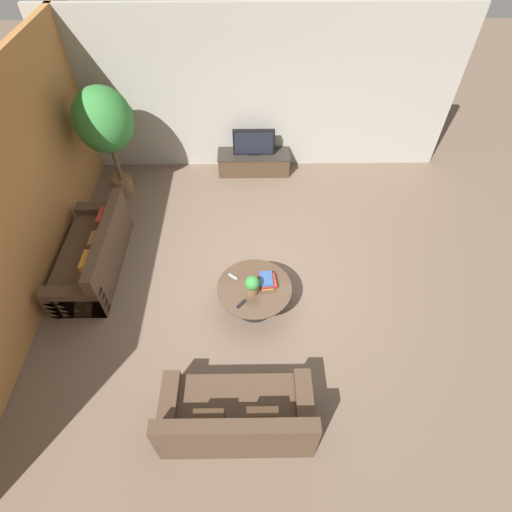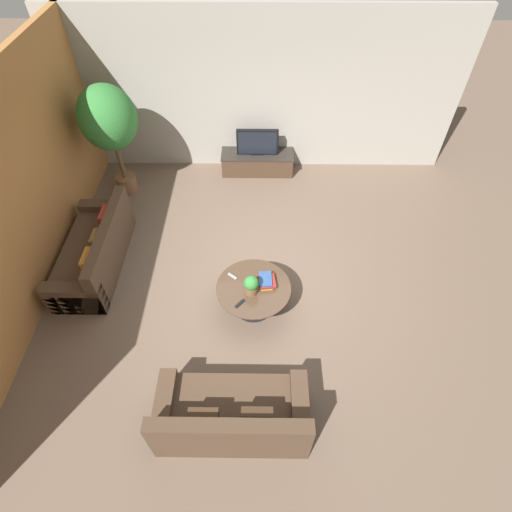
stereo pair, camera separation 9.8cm
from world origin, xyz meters
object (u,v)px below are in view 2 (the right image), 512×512
object	(u,v)px
couch_by_wall	(96,252)
potted_palm_tall	(108,121)
couch_near_entry	(232,416)
television	(257,142)
potted_plant_tabletop	(251,285)
coffee_table	(254,293)
media_console	(257,162)

from	to	relation	value
couch_by_wall	potted_palm_tall	world-z (taller)	potted_palm_tall
couch_by_wall	couch_near_entry	world-z (taller)	same
television	potted_plant_tabletop	size ratio (longest dim) A/B	2.64
potted_plant_tabletop	television	bearing A→B (deg)	89.13
coffee_table	potted_plant_tabletop	world-z (taller)	potted_plant_tabletop
television	coffee_table	world-z (taller)	television
media_console	television	distance (m)	0.46
couch_near_entry	potted_plant_tabletop	xyz separation A→B (m)	(0.19, 1.67, 0.34)
couch_by_wall	potted_plant_tabletop	xyz separation A→B (m)	(2.51, -0.89, 0.33)
potted_palm_tall	potted_plant_tabletop	distance (m)	3.85
television	media_console	bearing A→B (deg)	90.00
potted_plant_tabletop	couch_by_wall	bearing A→B (deg)	160.50
media_console	couch_near_entry	xyz separation A→B (m)	(-0.24, -5.13, 0.06)
media_console	potted_plant_tabletop	xyz separation A→B (m)	(-0.05, -3.46, 0.40)
media_console	potted_plant_tabletop	size ratio (longest dim) A/B	4.70
couch_near_entry	potted_palm_tall	world-z (taller)	potted_palm_tall
television	couch_near_entry	world-z (taller)	television
potted_plant_tabletop	potted_palm_tall	bearing A→B (deg)	131.29
couch_near_entry	potted_palm_tall	xyz separation A→B (m)	(-2.28, 4.49, 1.19)
media_console	coffee_table	world-z (taller)	coffee_table
media_console	couch_by_wall	xyz separation A→B (m)	(-2.56, -2.57, 0.06)
television	couch_near_entry	distance (m)	5.15
potted_palm_tall	media_console	bearing A→B (deg)	14.22
coffee_table	couch_near_entry	distance (m)	1.77
television	potted_palm_tall	bearing A→B (deg)	-165.81
coffee_table	couch_near_entry	world-z (taller)	couch_near_entry
couch_near_entry	television	bearing A→B (deg)	-92.71
media_console	potted_palm_tall	size ratio (longest dim) A/B	0.69
coffee_table	couch_near_entry	xyz separation A→B (m)	(-0.22, -1.75, -0.04)
television	coffee_table	size ratio (longest dim) A/B	0.76
coffee_table	potted_plant_tabletop	size ratio (longest dim) A/B	3.49
media_console	couch_by_wall	distance (m)	3.63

